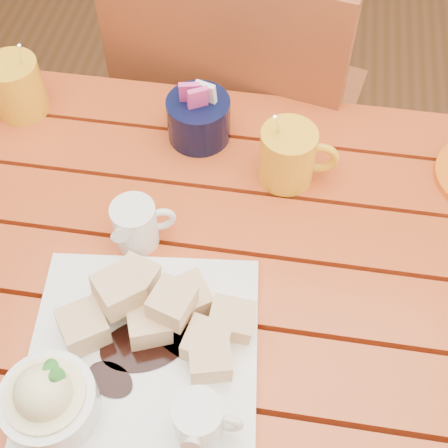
% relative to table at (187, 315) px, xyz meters
% --- Properties ---
extents(ground, '(5.00, 5.00, 0.00)m').
position_rel_table_xyz_m(ground, '(0.00, -0.00, -0.64)').
color(ground, '#593519').
rests_on(ground, ground).
extents(table, '(1.20, 0.79, 0.75)m').
position_rel_table_xyz_m(table, '(0.00, 0.00, 0.00)').
color(table, '#9C3614').
rests_on(table, ground).
extents(dessert_plate, '(0.32, 0.32, 0.12)m').
position_rel_table_xyz_m(dessert_plate, '(-0.04, -0.15, 0.14)').
color(dessert_plate, white).
rests_on(dessert_plate, table).
extents(coffee_mug_left, '(0.12, 0.09, 0.15)m').
position_rel_table_xyz_m(coffee_mug_left, '(-0.34, 0.29, 0.16)').
color(coffee_mug_left, '#F6AC1F').
rests_on(coffee_mug_left, table).
extents(coffee_mug_right, '(0.12, 0.09, 0.14)m').
position_rel_table_xyz_m(coffee_mug_right, '(0.13, 0.21, 0.16)').
color(coffee_mug_right, '#F6AC1F').
rests_on(coffee_mug_right, table).
extents(cream_pitcher, '(0.09, 0.08, 0.08)m').
position_rel_table_xyz_m(cream_pitcher, '(-0.08, 0.06, 0.15)').
color(cream_pitcher, white).
rests_on(cream_pitcher, table).
extents(sugar_caddy, '(0.10, 0.10, 0.11)m').
position_rel_table_xyz_m(sugar_caddy, '(-0.03, 0.28, 0.15)').
color(sugar_caddy, black).
rests_on(sugar_caddy, table).
extents(chair_far, '(0.54, 0.54, 0.96)m').
position_rel_table_xyz_m(chair_far, '(0.01, 0.55, -0.11)').
color(chair_far, brown).
rests_on(chair_far, ground).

